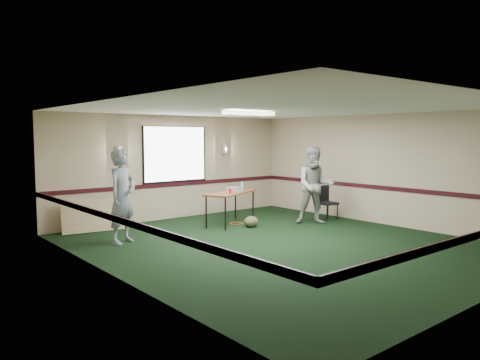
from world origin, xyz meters
TOP-DOWN VIEW (x-y plane):
  - ground at (0.00, 0.00)m, footprint 8.00×8.00m
  - room_shell at (0.00, 2.12)m, footprint 8.00×8.02m
  - folding_table at (0.56, 2.35)m, footprint 1.72×1.22m
  - projector at (0.73, 2.46)m, footprint 0.30×0.25m
  - game_console at (0.94, 2.62)m, footprint 0.20×0.18m
  - red_cup at (0.39, 2.14)m, footprint 0.07×0.07m
  - water_bottle at (1.03, 2.47)m, footprint 0.06×0.06m
  - duffel_bag at (0.71, 1.75)m, footprint 0.39×0.30m
  - cable_coil at (0.72, 2.32)m, footprint 0.40×0.40m
  - folded_table at (-2.38, 3.60)m, footprint 1.45×0.42m
  - conference_chair at (2.94, 1.37)m, footprint 0.48×0.50m
  - person_left at (-2.38, 2.13)m, footprint 0.82×0.71m
  - person_right at (2.23, 1.11)m, footprint 1.17×1.15m

SIDE VIEW (x-z plane):
  - ground at x=0.00m, z-range 0.00..0.00m
  - cable_coil at x=0.72m, z-range 0.00..0.02m
  - duffel_bag at x=0.71m, z-range 0.00..0.26m
  - folded_table at x=-2.38m, z-range 0.00..0.73m
  - conference_chair at x=2.94m, z-range 0.07..0.94m
  - folding_table at x=0.56m, z-range 0.34..1.14m
  - game_console at x=0.94m, z-range 0.80..0.85m
  - projector at x=0.73m, z-range 0.80..0.90m
  - red_cup at x=0.39m, z-range 0.80..0.91m
  - water_bottle at x=1.03m, z-range 0.80..1.01m
  - person_left at x=-2.38m, z-range 0.00..1.90m
  - person_right at x=2.23m, z-range 0.00..1.90m
  - room_shell at x=0.00m, z-range -2.42..5.58m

